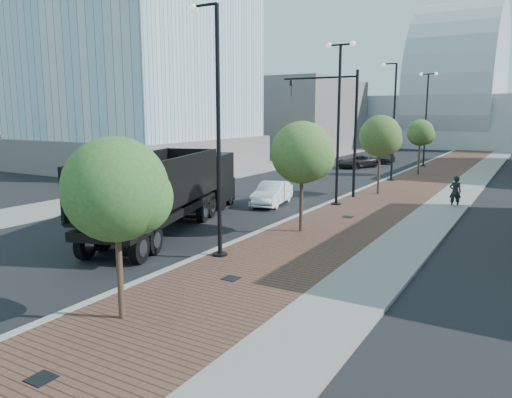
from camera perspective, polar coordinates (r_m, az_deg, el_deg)
The scene contains 24 objects.
sidewalk at distance 45.54m, azimuth 20.95°, elevation 2.62°, with size 7.00×140.00×0.12m, color #4C2D23.
concrete_strip at distance 45.19m, azimuth 24.32°, elevation 2.35°, with size 2.40×140.00×0.13m, color slate.
curb at distance 46.22m, azimuth 16.67°, elevation 2.98°, with size 0.30×140.00×0.14m, color gray.
west_sidewalk at distance 50.83m, azimuth 2.27°, elevation 3.98°, with size 4.00×140.00×0.12m, color slate.
dump_truck at distance 25.22m, azimuth -8.27°, elevation 1.02°, with size 6.51×13.68×3.57m.
white_sedan at distance 29.00m, azimuth 1.86°, elevation 0.64°, with size 1.44×4.12×1.36m, color white.
dark_car_mid at distance 49.79m, azimuth 11.71°, elevation 4.31°, with size 2.08×4.50×1.25m, color black.
dark_car_far at distance 55.34m, azimuth 14.85°, elevation 4.74°, with size 1.75×4.31×1.25m, color black.
pedestrian at distance 30.39m, azimuth 22.21°, elevation 0.78°, with size 0.67×0.44×1.84m, color black.
streetlight_1 at distance 17.89m, azimuth -4.68°, elevation 6.58°, with size 1.44×0.56×9.21m.
streetlight_2 at distance 28.51m, azimuth 9.59°, elevation 8.71°, with size 1.72×0.56×9.28m.
streetlight_3 at distance 39.99m, azimuth 15.59°, elevation 8.14°, with size 1.44×0.56×9.21m.
streetlight_4 at distance 51.65m, azimuth 19.20°, elevation 8.83°, with size 1.72×0.56×9.28m.
traffic_mast at distance 31.63m, azimuth 10.01°, elevation 9.11°, with size 5.09×0.20×8.00m.
tree_0 at distance 12.68m, azimuth -15.83°, elevation 1.05°, with size 2.66×2.65×4.85m.
tree_1 at distance 21.73m, azimuth 5.52°, elevation 5.38°, with size 2.76×2.76×5.06m.
tree_2 at distance 32.98m, azimuth 14.38°, elevation 7.10°, with size 2.70×2.70×5.26m.
tree_3 at distance 44.63m, azimuth 18.67°, elevation 7.32°, with size 2.32×2.26×4.85m.
tower_podium at distance 50.63m, azimuth -13.21°, elevation 5.34°, with size 19.00×19.00×3.00m, color slate.
convention_center at distance 90.55m, azimuth 22.52°, elevation 9.66°, with size 50.00×30.00×50.00m.
commercial_block_nw at distance 71.57m, azimuth 4.91°, elevation 9.67°, with size 14.00×20.00×10.00m, color #69615E.
utility_cover_0 at distance 11.35m, azimuth -23.75°, elevation -18.60°, with size 0.50×0.50×0.02m, color black.
utility_cover_1 at distance 16.03m, azimuth -2.92°, elevation -9.21°, with size 0.50×0.50×0.02m, color black.
utility_cover_2 at distance 25.61m, azimuth 10.66°, elevation -2.04°, with size 0.50×0.50×0.02m, color black.
Camera 1 is at (10.71, -4.65, 5.41)m, focal length 34.31 mm.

